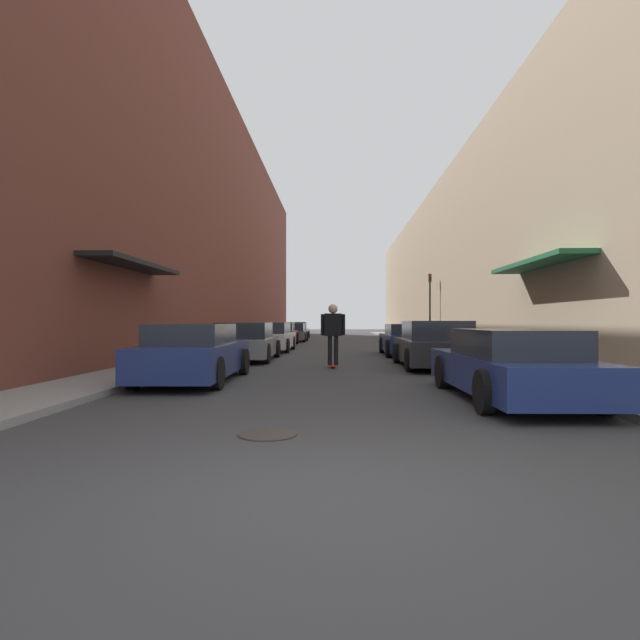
{
  "coord_description": "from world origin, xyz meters",
  "views": [
    {
      "loc": [
        0.08,
        -3.88,
        1.35
      ],
      "look_at": [
        -0.38,
        10.11,
        1.39
      ],
      "focal_mm": 28.0,
      "sensor_mm": 36.0,
      "label": 1
    }
  ],
  "objects_px": {
    "parked_car_left_4": "(292,333)",
    "parked_car_right_0": "(510,365)",
    "parked_car_left_5": "(297,331)",
    "skateboarder": "(333,328)",
    "traffic_light": "(430,301)",
    "parked_car_left_0": "(195,353)",
    "parked_car_right_2": "(409,340)",
    "manhole_cover": "(268,434)",
    "parked_car_left_2": "(269,337)",
    "parked_car_left_3": "(280,334)",
    "parked_car_left_1": "(245,342)",
    "parked_car_right_1": "(435,345)"
  },
  "relations": [
    {
      "from": "traffic_light",
      "to": "parked_car_left_4",
      "type": "bearing_deg",
      "value": 148.14
    },
    {
      "from": "parked_car_left_4",
      "to": "parked_car_left_5",
      "type": "bearing_deg",
      "value": 91.41
    },
    {
      "from": "traffic_light",
      "to": "parked_car_left_2",
      "type": "bearing_deg",
      "value": -144.75
    },
    {
      "from": "parked_car_left_1",
      "to": "parked_car_left_2",
      "type": "distance_m",
      "value": 5.33
    },
    {
      "from": "parked_car_left_4",
      "to": "parked_car_right_0",
      "type": "distance_m",
      "value": 25.61
    },
    {
      "from": "manhole_cover",
      "to": "traffic_light",
      "type": "xyz_separation_m",
      "value": [
        6.12,
        22.51,
        2.51
      ]
    },
    {
      "from": "parked_car_right_2",
      "to": "parked_car_left_1",
      "type": "bearing_deg",
      "value": -155.15
    },
    {
      "from": "parked_car_right_0",
      "to": "traffic_light",
      "type": "height_order",
      "value": "traffic_light"
    },
    {
      "from": "parked_car_left_1",
      "to": "parked_car_right_2",
      "type": "height_order",
      "value": "parked_car_left_1"
    },
    {
      "from": "parked_car_left_0",
      "to": "manhole_cover",
      "type": "distance_m",
      "value": 5.75
    },
    {
      "from": "parked_car_left_1",
      "to": "traffic_light",
      "type": "relative_size",
      "value": 1.16
    },
    {
      "from": "parked_car_left_0",
      "to": "parked_car_left_1",
      "type": "height_order",
      "value": "parked_car_left_1"
    },
    {
      "from": "parked_car_left_2",
      "to": "traffic_light",
      "type": "distance_m",
      "value": 10.4
    },
    {
      "from": "parked_car_left_0",
      "to": "parked_car_left_4",
      "type": "xyz_separation_m",
      "value": [
        0.19,
        22.47,
        -0.03
      ]
    },
    {
      "from": "parked_car_left_0",
      "to": "parked_car_left_2",
      "type": "distance_m",
      "value": 11.41
    },
    {
      "from": "parked_car_left_2",
      "to": "parked_car_right_0",
      "type": "bearing_deg",
      "value": -66.41
    },
    {
      "from": "parked_car_left_0",
      "to": "manhole_cover",
      "type": "height_order",
      "value": "parked_car_left_0"
    },
    {
      "from": "parked_car_left_5",
      "to": "skateboarder",
      "type": "height_order",
      "value": "skateboarder"
    },
    {
      "from": "parked_car_right_0",
      "to": "traffic_light",
      "type": "xyz_separation_m",
      "value": [
        2.31,
        19.74,
        1.92
      ]
    },
    {
      "from": "parked_car_left_1",
      "to": "manhole_cover",
      "type": "relative_size",
      "value": 6.51
    },
    {
      "from": "parked_car_left_0",
      "to": "traffic_light",
      "type": "distance_m",
      "value": 19.37
    },
    {
      "from": "parked_car_left_5",
      "to": "parked_car_right_1",
      "type": "xyz_separation_m",
      "value": [
        6.02,
        -24.39,
        0.03
      ]
    },
    {
      "from": "skateboarder",
      "to": "parked_car_left_4",
      "type": "bearing_deg",
      "value": 98.66
    },
    {
      "from": "parked_car_left_5",
      "to": "traffic_light",
      "type": "distance_m",
      "value": 13.77
    },
    {
      "from": "parked_car_left_0",
      "to": "traffic_light",
      "type": "bearing_deg",
      "value": 63.88
    },
    {
      "from": "parked_car_left_0",
      "to": "manhole_cover",
      "type": "bearing_deg",
      "value": -65.51
    },
    {
      "from": "parked_car_right_2",
      "to": "skateboarder",
      "type": "height_order",
      "value": "skateboarder"
    },
    {
      "from": "parked_car_left_3",
      "to": "parked_car_left_1",
      "type": "bearing_deg",
      "value": -89.81
    },
    {
      "from": "traffic_light",
      "to": "parked_car_left_0",
      "type": "bearing_deg",
      "value": -116.12
    },
    {
      "from": "parked_car_left_3",
      "to": "traffic_light",
      "type": "height_order",
      "value": "traffic_light"
    },
    {
      "from": "skateboarder",
      "to": "parked_car_left_2",
      "type": "bearing_deg",
      "value": 110.4
    },
    {
      "from": "parked_car_left_5",
      "to": "traffic_light",
      "type": "height_order",
      "value": "traffic_light"
    },
    {
      "from": "parked_car_left_5",
      "to": "parked_car_right_2",
      "type": "height_order",
      "value": "parked_car_left_5"
    },
    {
      "from": "parked_car_left_3",
      "to": "manhole_cover",
      "type": "height_order",
      "value": "parked_car_left_3"
    },
    {
      "from": "parked_car_right_0",
      "to": "parked_car_right_1",
      "type": "relative_size",
      "value": 1.03
    },
    {
      "from": "parked_car_left_2",
      "to": "skateboarder",
      "type": "height_order",
      "value": "skateboarder"
    },
    {
      "from": "parked_car_left_1",
      "to": "manhole_cover",
      "type": "distance_m",
      "value": 11.53
    },
    {
      "from": "skateboarder",
      "to": "parked_car_left_1",
      "type": "bearing_deg",
      "value": 139.52
    },
    {
      "from": "parked_car_left_5",
      "to": "parked_car_right_1",
      "type": "bearing_deg",
      "value": -76.14
    },
    {
      "from": "parked_car_left_4",
      "to": "skateboarder",
      "type": "distance_m",
      "value": 19.22
    },
    {
      "from": "parked_car_left_5",
      "to": "parked_car_right_2",
      "type": "bearing_deg",
      "value": -72.59
    },
    {
      "from": "manhole_cover",
      "to": "traffic_light",
      "type": "bearing_deg",
      "value": 74.79
    },
    {
      "from": "parked_car_right_2",
      "to": "manhole_cover",
      "type": "relative_size",
      "value": 6.38
    },
    {
      "from": "parked_car_left_5",
      "to": "manhole_cover",
      "type": "distance_m",
      "value": 33.32
    },
    {
      "from": "parked_car_left_0",
      "to": "parked_car_left_5",
      "type": "distance_m",
      "value": 28.03
    },
    {
      "from": "parked_car_left_0",
      "to": "parked_car_left_4",
      "type": "height_order",
      "value": "parked_car_left_0"
    },
    {
      "from": "traffic_light",
      "to": "skateboarder",
      "type": "bearing_deg",
      "value": -111.32
    },
    {
      "from": "parked_car_left_0",
      "to": "parked_car_left_5",
      "type": "height_order",
      "value": "parked_car_left_5"
    },
    {
      "from": "parked_car_left_4",
      "to": "parked_car_right_2",
      "type": "distance_m",
      "value": 14.81
    },
    {
      "from": "parked_car_left_2",
      "to": "parked_car_left_3",
      "type": "bearing_deg",
      "value": 91.43
    }
  ]
}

